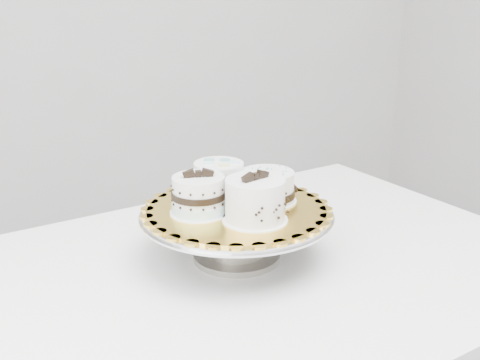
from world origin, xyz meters
name	(u,v)px	position (x,y,z in m)	size (l,w,h in m)	color
table	(238,304)	(0.00, 0.11, 0.67)	(1.31, 0.95, 0.75)	white
cake_stand	(237,226)	(0.02, 0.15, 0.82)	(0.37, 0.37, 0.10)	gray
cake_board	(237,209)	(0.02, 0.15, 0.85)	(0.34, 0.34, 0.00)	gold
cake_swirl	(255,201)	(0.02, 0.08, 0.89)	(0.13, 0.13, 0.09)	white
cake_banded	(199,196)	(-0.05, 0.16, 0.89)	(0.12, 0.12, 0.09)	white
cake_dots	(219,180)	(0.01, 0.22, 0.89)	(0.12, 0.12, 0.07)	white
cake_ribbon	(267,187)	(0.09, 0.16, 0.88)	(0.12, 0.12, 0.06)	white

